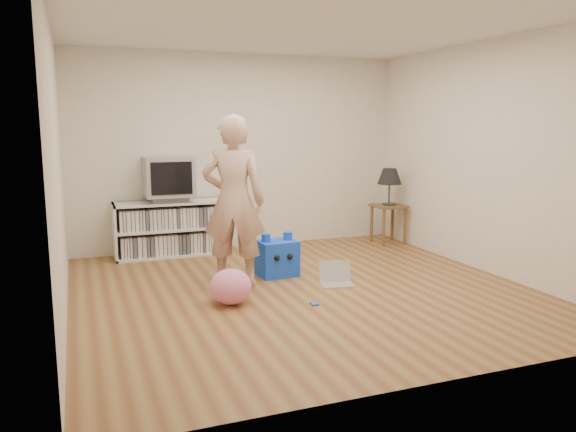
# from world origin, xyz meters

# --- Properties ---
(ground) EXTENTS (4.50, 4.50, 0.00)m
(ground) POSITION_xyz_m (0.00, 0.00, 0.00)
(ground) COLOR brown
(ground) RESTS_ON ground
(walls) EXTENTS (4.52, 4.52, 2.60)m
(walls) POSITION_xyz_m (0.00, 0.00, 1.30)
(walls) COLOR silver
(walls) RESTS_ON ground
(ceiling) EXTENTS (4.50, 4.50, 0.01)m
(ceiling) POSITION_xyz_m (0.00, 0.00, 2.60)
(ceiling) COLOR white
(ceiling) RESTS_ON walls
(media_unit) EXTENTS (1.40, 0.45, 0.70)m
(media_unit) POSITION_xyz_m (-1.01, 2.04, 0.35)
(media_unit) COLOR white
(media_unit) RESTS_ON ground
(dvd_deck) EXTENTS (0.45, 0.35, 0.07)m
(dvd_deck) POSITION_xyz_m (-1.01, 2.02, 0.73)
(dvd_deck) COLOR gray
(dvd_deck) RESTS_ON media_unit
(crt_tv) EXTENTS (0.60, 0.53, 0.50)m
(crt_tv) POSITION_xyz_m (-1.01, 2.02, 1.02)
(crt_tv) COLOR #95959A
(crt_tv) RESTS_ON dvd_deck
(side_table) EXTENTS (0.42, 0.42, 0.55)m
(side_table) POSITION_xyz_m (1.99, 1.65, 0.42)
(side_table) COLOR brown
(side_table) RESTS_ON ground
(table_lamp) EXTENTS (0.34, 0.34, 0.52)m
(table_lamp) POSITION_xyz_m (1.99, 1.65, 0.94)
(table_lamp) COLOR #333333
(table_lamp) RESTS_ON side_table
(person) EXTENTS (0.76, 0.64, 1.78)m
(person) POSITION_xyz_m (-0.60, 0.42, 0.89)
(person) COLOR #D7AD92
(person) RESTS_ON ground
(laptop) EXTENTS (0.39, 0.34, 0.24)m
(laptop) POSITION_xyz_m (0.42, 0.07, 0.06)
(laptop) COLOR silver
(laptop) RESTS_ON ground
(playing_cards) EXTENTS (0.07, 0.09, 0.02)m
(playing_cards) POSITION_xyz_m (-0.08, -0.49, 0.01)
(playing_cards) COLOR #4666BC
(playing_cards) RESTS_ON ground
(plush_blue) EXTENTS (0.44, 0.39, 0.49)m
(plush_blue) POSITION_xyz_m (-0.05, 0.61, 0.21)
(plush_blue) COLOR blue
(plush_blue) RESTS_ON ground
(plush_pink) EXTENTS (0.50, 0.50, 0.34)m
(plush_pink) POSITION_xyz_m (-0.80, -0.18, 0.17)
(plush_pink) COLOR pink
(plush_pink) RESTS_ON ground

